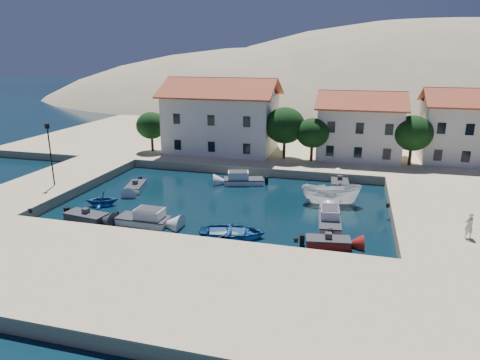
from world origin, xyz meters
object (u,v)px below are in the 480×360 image
building_left (222,114)px  cabin_cruiser_south (143,219)px  lamppost (50,149)px  pedestrian (469,225)px  rowboat_south (233,237)px  boat_east (330,204)px  cabin_cruiser_east (330,221)px  building_mid (360,124)px  building_right (462,125)px

building_left → cabin_cruiser_south: building_left is taller
lamppost → pedestrian: (37.37, -3.20, -2.80)m
rowboat_south → pedestrian: 17.30m
building_left → lamppost: 23.10m
boat_east → cabin_cruiser_south: bearing=115.7°
building_left → lamppost: bearing=-119.9°
cabin_cruiser_south → rowboat_south: (7.99, -0.55, -0.48)m
rowboat_south → cabin_cruiser_east: 8.29m
building_left → cabin_cruiser_south: 25.39m
boat_east → rowboat_south: bearing=138.7°
building_left → rowboat_south: (8.82, -25.33, -5.94)m
cabin_cruiser_east → rowboat_south: bearing=114.6°
cabin_cruiser_east → boat_east: cabin_cruiser_east is taller
building_mid → lamppost: building_mid is taller
building_left → cabin_cruiser_east: bearing=-53.0°
building_left → pedestrian: bearing=-41.9°
cabin_cruiser_south → boat_east: bearing=33.1°
lamppost → cabin_cruiser_east: (27.48, -1.18, -4.28)m
cabin_cruiser_south → cabin_cruiser_east: 15.58m
building_right → rowboat_south: bearing=-127.8°
lamppost → building_left: bearing=60.1°
lamppost → cabin_cruiser_east: bearing=-2.5°
building_left → building_right: (30.00, 2.00, -0.46)m
building_left → lamppost: building_left is taller
building_mid → rowboat_south: (-9.18, -26.33, -5.22)m
lamppost → boat_east: size_ratio=1.12×
building_mid → building_right: bearing=4.8°
building_right → lamppost: (-41.50, -22.00, -0.72)m
building_left → boat_east: building_left is taller
rowboat_south → boat_east: (6.90, 9.69, 0.00)m
building_left → cabin_cruiser_east: (15.98, -21.18, -5.46)m
cabin_cruiser_south → pedestrian: (25.04, 1.58, 1.48)m
lamppost → rowboat_south: bearing=-14.7°
building_left → cabin_cruiser_south: size_ratio=3.28×
building_mid → rowboat_south: bearing=-109.2°
cabin_cruiser_south → building_right: bearing=44.1°
lamppost → boat_east: bearing=9.1°
building_left → cabin_cruiser_south: (0.83, -24.78, -5.46)m
building_mid → cabin_cruiser_east: (-2.02, -22.18, -4.75)m
building_left → rowboat_south: 27.47m
pedestrian → building_left: bearing=-68.6°
lamppost → rowboat_south: size_ratio=1.21×
cabin_cruiser_east → boat_east: size_ratio=0.81×
building_mid → lamppost: 36.21m
building_right → boat_east: (-14.28, -17.64, -5.47)m
building_right → cabin_cruiser_south: bearing=-137.5°
building_mid → boat_east: building_mid is taller
building_right → boat_east: building_right is taller
building_right → pedestrian: bearing=-99.3°
building_right → rowboat_south: (-21.18, -27.33, -5.47)m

